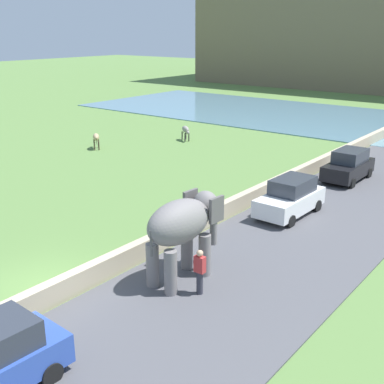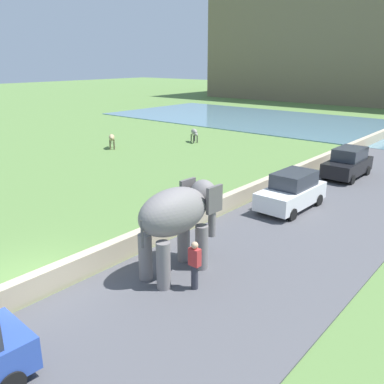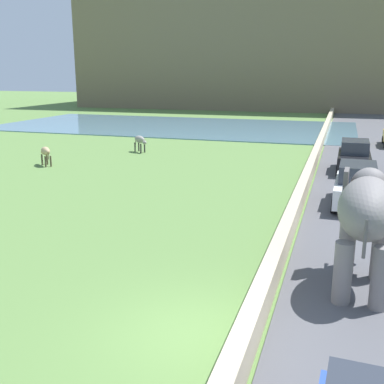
% 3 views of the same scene
% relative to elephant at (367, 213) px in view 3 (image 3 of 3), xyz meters
% --- Properties ---
extents(ground_plane, '(220.00, 220.00, 0.00)m').
position_rel_elephant_xyz_m(ground_plane, '(-3.44, -3.45, -2.04)').
color(ground_plane, '#567A3D').
extents(road_surface, '(7.00, 120.00, 0.06)m').
position_rel_elephant_xyz_m(road_surface, '(1.56, 16.55, -2.01)').
color(road_surface, '#4C4C51').
rests_on(road_surface, ground).
extents(barrier_wall, '(0.40, 110.00, 0.80)m').
position_rel_elephant_xyz_m(barrier_wall, '(-2.24, 14.55, -1.64)').
color(barrier_wall, tan).
rests_on(barrier_wall, ground).
extents(lake, '(36.00, 18.00, 0.08)m').
position_rel_elephant_xyz_m(lake, '(-17.44, 33.78, -2.00)').
color(lake, slate).
rests_on(lake, ground).
extents(hill_distant, '(64.00, 28.00, 21.58)m').
position_rel_elephant_xyz_m(hill_distant, '(-9.44, 68.58, 8.75)').
color(hill_distant, '#75664C').
rests_on(hill_distant, ground).
extents(elephant, '(1.54, 3.50, 2.99)m').
position_rel_elephant_xyz_m(elephant, '(0.00, 0.00, 0.00)').
color(elephant, slate).
rests_on(elephant, ground).
extents(car_black, '(1.81, 4.01, 1.80)m').
position_rel_elephant_xyz_m(car_black, '(-0.01, 15.18, -1.14)').
color(car_black, black).
rests_on(car_black, ground).
extents(car_white, '(1.87, 4.04, 1.80)m').
position_rel_elephant_xyz_m(car_white, '(-0.01, 8.00, -1.14)').
color(car_white, white).
rests_on(car_white, ground).
extents(cow_grey, '(1.34, 1.05, 1.15)m').
position_rel_elephant_xyz_m(cow_grey, '(-14.16, 17.87, -1.20)').
color(cow_grey, gray).
rests_on(cow_grey, ground).
extents(cow_tan, '(1.28, 1.15, 1.15)m').
position_rel_elephant_xyz_m(cow_tan, '(-17.54, 11.65, -1.20)').
color(cow_tan, tan).
rests_on(cow_tan, ground).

